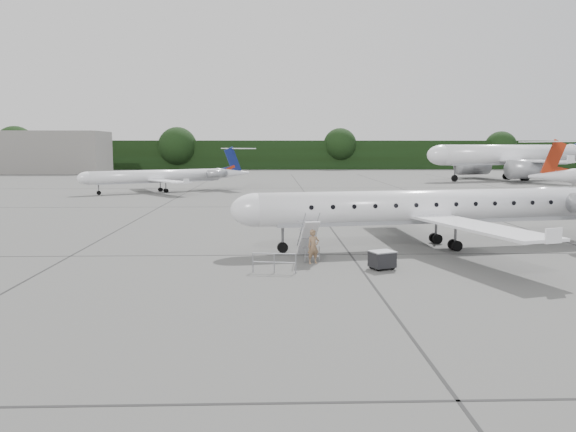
{
  "coord_description": "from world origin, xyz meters",
  "views": [
    {
      "loc": [
        -9.71,
        -28.11,
        6.4
      ],
      "look_at": [
        -8.7,
        4.84,
        2.3
      ],
      "focal_mm": 35.0,
      "sensor_mm": 36.0,
      "label": 1
    }
  ],
  "objects": [
    {
      "name": "bg_narrowbody",
      "position": [
        35.22,
        76.96,
        6.68
      ],
      "size": [
        43.26,
        36.19,
        13.36
      ],
      "primitive_type": null,
      "rotation": [
        0.0,
        0.0,
        0.29
      ],
      "color": "white",
      "rests_on": "ground"
    },
    {
      "name": "ground",
      "position": [
        0.0,
        0.0,
        0.0
      ],
      "size": [
        320.0,
        320.0,
        0.0
      ],
      "primitive_type": "plane",
      "color": "#575755",
      "rests_on": "ground"
    },
    {
      "name": "treeline",
      "position": [
        0.0,
        130.0,
        4.0
      ],
      "size": [
        260.0,
        4.0,
        8.0
      ],
      "primitive_type": "cube",
      "color": "black",
      "rests_on": "ground"
    },
    {
      "name": "main_regional_jet",
      "position": [
        0.45,
        6.88,
        3.66
      ],
      "size": [
        31.52,
        24.96,
        7.31
      ],
      "primitive_type": null,
      "rotation": [
        0.0,
        0.0,
        0.17
      ],
      "color": "white",
      "rests_on": "ground"
    },
    {
      "name": "airstair",
      "position": [
        -7.59,
        3.34,
        1.15
      ],
      "size": [
        1.2,
        2.3,
        2.29
      ],
      "primitive_type": null,
      "rotation": [
        0.0,
        0.0,
        0.17
      ],
      "color": "white",
      "rests_on": "ground"
    },
    {
      "name": "passenger",
      "position": [
        -7.39,
        2.11,
        0.94
      ],
      "size": [
        0.8,
        0.67,
        1.88
      ],
      "primitive_type": "imported",
      "rotation": [
        0.0,
        0.0,
        0.37
      ],
      "color": "#826347",
      "rests_on": "ground"
    },
    {
      "name": "bg_regional_left",
      "position": [
        -25.63,
        50.78,
        3.13
      ],
      "size": [
        29.26,
        26.88,
        6.25
      ],
      "primitive_type": null,
      "rotation": [
        0.0,
        0.0,
        0.53
      ],
      "color": "white",
      "rests_on": "ground"
    },
    {
      "name": "terminal_building",
      "position": [
        -70.0,
        110.0,
        5.0
      ],
      "size": [
        40.0,
        14.0,
        10.0
      ],
      "primitive_type": "cube",
      "color": "slate",
      "rests_on": "ground"
    },
    {
      "name": "safety_railing",
      "position": [
        -9.55,
        -0.12,
        0.5
      ],
      "size": [
        2.19,
        0.41,
        1.0
      ],
      "primitive_type": null,
      "rotation": [
        0.0,
        0.0,
        -0.15
      ],
      "color": "gray",
      "rests_on": "ground"
    },
    {
      "name": "baggage_cart",
      "position": [
        -3.89,
        0.56,
        0.51
      ],
      "size": [
        1.46,
        1.34,
        1.03
      ],
      "primitive_type": null,
      "rotation": [
        0.0,
        0.0,
        0.39
      ],
      "color": "black",
      "rests_on": "ground"
    }
  ]
}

